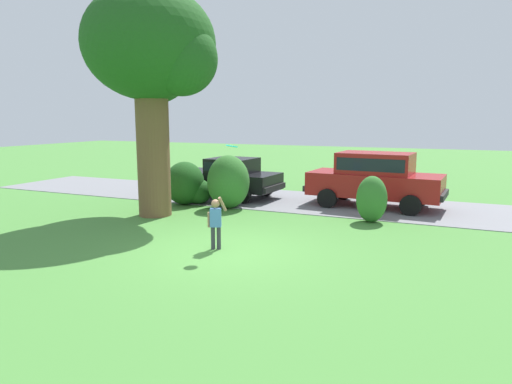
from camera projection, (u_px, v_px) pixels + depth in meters
ground_plane at (229, 251)px, 10.81m from camera, size 80.00×80.00×0.00m
driveway_strip at (312, 202)px, 16.98m from camera, size 28.00×4.40×0.02m
oak_tree_large at (154, 55)px, 14.13m from camera, size 4.24×4.26×7.07m
shrub_near_tree at (188, 185)px, 16.55m from camera, size 1.58×1.56×1.55m
shrub_centre_left at (228, 182)px, 15.77m from camera, size 1.46×1.47×1.85m
shrub_centre at (372, 199)px, 13.69m from camera, size 0.92×0.83×1.40m
parked_sedan at (228, 176)px, 17.95m from camera, size 4.51×2.31×1.56m
parked_suv at (375, 177)px, 15.94m from camera, size 4.81×2.35×1.92m
child_thrower at (216, 220)px, 10.85m from camera, size 0.39×0.37×1.29m
frisbee at (232, 146)px, 10.63m from camera, size 0.29×0.28×0.10m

